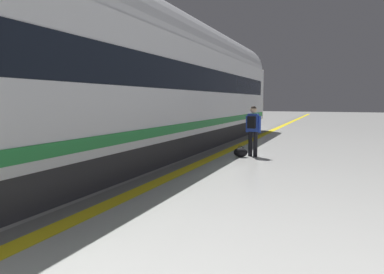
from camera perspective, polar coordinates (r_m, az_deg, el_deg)
safety_line_strip at (r=10.54m, az=2.30°, el=-3.80°), size 0.36×80.00×0.01m
tactile_edge_band at (r=10.65m, az=0.78°, el=-3.70°), size 0.56×80.00×0.01m
high_speed_train at (r=8.74m, az=-18.06°, el=10.35°), size 2.94×30.89×4.97m
passenger_near at (r=11.35m, az=9.89°, el=1.67°), size 0.50×0.34×1.61m
duffel_bag_near at (r=11.22m, az=7.89°, el=-2.49°), size 0.44×0.26×0.36m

